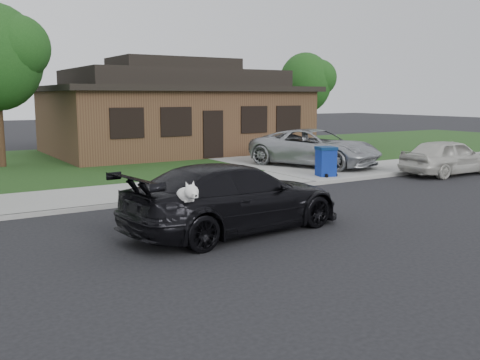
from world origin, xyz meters
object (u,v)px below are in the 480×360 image
white_compact (448,157)px  recycling_bin (326,161)px  minivan (315,148)px  sedan (234,198)px

white_compact → recycling_bin: size_ratio=3.77×
minivan → white_compact: bearing=-71.3°
sedan → white_compact: 11.54m
minivan → recycling_bin: 2.77m
recycling_bin → white_compact: bearing=-1.2°
sedan → minivan: minivan is taller
white_compact → recycling_bin: 4.90m
sedan → minivan: bearing=-55.9°
white_compact → recycling_bin: (-4.67, 1.48, -0.02)m
sedan → white_compact: size_ratio=1.35×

